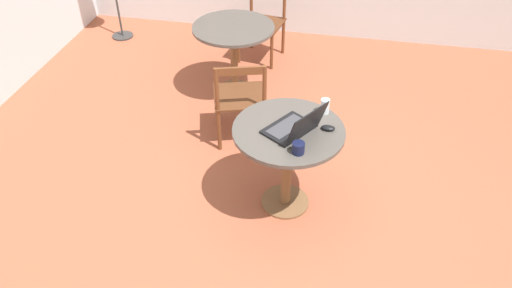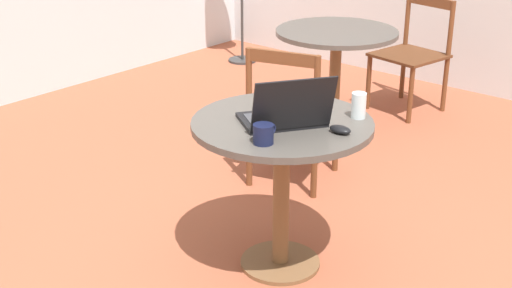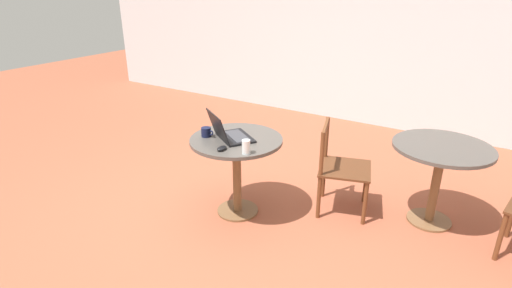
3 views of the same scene
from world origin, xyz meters
TOP-DOWN VIEW (x-y plane):
  - ground_plane at (0.00, 0.00)m, footprint 16.00×16.00m
  - wall_back at (0.00, 3.23)m, footprint 9.40×0.06m
  - cafe_table_near at (0.17, 0.17)m, footprint 0.80×0.80m
  - cafe_table_mid at (1.71, 0.94)m, footprint 0.80×0.80m
  - chair_mid_left at (0.93, 0.70)m, footprint 0.56×0.56m
  - laptop at (0.13, 0.13)m, footprint 0.47×0.46m
  - mouse at (0.21, -0.10)m, footprint 0.06×0.10m
  - mug at (-0.08, 0.07)m, footprint 0.12×0.08m
  - drinking_glass at (0.42, -0.06)m, footprint 0.07×0.07m

SIDE VIEW (x-z plane):
  - ground_plane at x=0.00m, z-range 0.00..0.00m
  - chair_mid_left at x=0.93m, z-range 0.01..0.84m
  - cafe_table_near at x=0.17m, z-range 0.22..0.95m
  - cafe_table_mid at x=1.71m, z-range 0.22..0.95m
  - mouse at x=0.21m, z-range 0.73..0.76m
  - mug at x=-0.08m, z-range 0.73..0.81m
  - laptop at x=0.13m, z-range 0.66..0.91m
  - drinking_glass at x=0.42m, z-range 0.73..0.84m
  - wall_back at x=0.00m, z-range 0.00..2.70m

